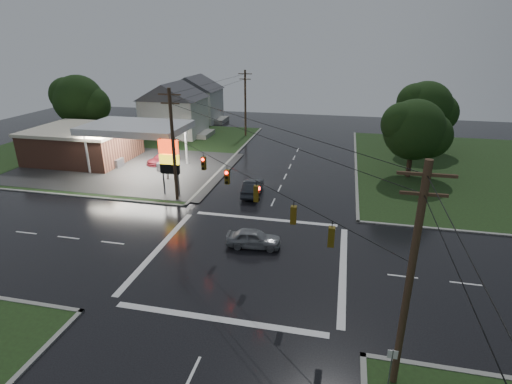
% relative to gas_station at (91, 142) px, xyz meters
% --- Properties ---
extents(ground, '(120.00, 120.00, 0.00)m').
position_rel_gas_station_xyz_m(ground, '(25.68, -19.70, -2.55)').
color(ground, black).
rests_on(ground, ground).
extents(grass_nw, '(36.00, 36.00, 0.08)m').
position_rel_gas_station_xyz_m(grass_nw, '(-0.32, 6.30, -2.51)').
color(grass_nw, black).
rests_on(grass_nw, ground).
extents(grass_ne, '(36.00, 36.00, 0.08)m').
position_rel_gas_station_xyz_m(grass_ne, '(51.68, 6.30, -2.51)').
color(grass_ne, black).
rests_on(grass_ne, ground).
extents(gas_station, '(26.20, 18.00, 5.60)m').
position_rel_gas_station_xyz_m(gas_station, '(0.00, 0.00, 0.00)').
color(gas_station, '#2D2D2D').
rests_on(gas_station, ground).
extents(pylon_sign, '(2.00, 0.35, 6.00)m').
position_rel_gas_station_xyz_m(pylon_sign, '(15.18, -9.20, 1.46)').
color(pylon_sign, '#59595E').
rests_on(pylon_sign, ground).
extents(utility_pole_nw, '(2.20, 0.32, 11.00)m').
position_rel_gas_station_xyz_m(utility_pole_nw, '(16.18, -10.20, 3.17)').
color(utility_pole_nw, '#382619').
rests_on(utility_pole_nw, ground).
extents(utility_pole_se, '(2.20, 0.32, 11.00)m').
position_rel_gas_station_xyz_m(utility_pole_se, '(35.18, -29.20, 3.17)').
color(utility_pole_se, '#382619').
rests_on(utility_pole_se, ground).
extents(utility_pole_n, '(2.20, 0.32, 10.50)m').
position_rel_gas_station_xyz_m(utility_pole_n, '(16.18, 18.30, 2.92)').
color(utility_pole_n, '#382619').
rests_on(utility_pole_n, ground).
extents(traffic_signals, '(26.87, 26.87, 1.47)m').
position_rel_gas_station_xyz_m(traffic_signals, '(25.69, -19.72, 3.93)').
color(traffic_signals, black).
rests_on(traffic_signals, ground).
extents(house_near, '(11.05, 8.48, 8.60)m').
position_rel_gas_station_xyz_m(house_near, '(4.73, 16.30, 1.86)').
color(house_near, silver).
rests_on(house_near, ground).
extents(house_far, '(11.05, 8.48, 8.60)m').
position_rel_gas_station_xyz_m(house_far, '(3.73, 28.30, 1.86)').
color(house_far, silver).
rests_on(house_far, ground).
extents(tree_nw_behind, '(8.93, 7.60, 10.00)m').
position_rel_gas_station_xyz_m(tree_nw_behind, '(-8.17, 10.29, 3.63)').
color(tree_nw_behind, black).
rests_on(tree_nw_behind, ground).
extents(tree_ne_near, '(7.99, 6.80, 8.98)m').
position_rel_gas_station_xyz_m(tree_ne_near, '(39.82, 2.29, 3.01)').
color(tree_ne_near, black).
rests_on(tree_ne_near, ground).
extents(tree_ne_far, '(8.46, 7.20, 9.80)m').
position_rel_gas_station_xyz_m(tree_ne_far, '(42.83, 14.29, 3.63)').
color(tree_ne_far, black).
rests_on(tree_ne_far, ground).
extents(car_north, '(1.97, 4.91, 1.59)m').
position_rel_gas_station_xyz_m(car_north, '(23.21, -7.04, -1.75)').
color(car_north, '#22252B').
rests_on(car_north, ground).
extents(car_crossing, '(4.36, 2.01, 1.45)m').
position_rel_gas_station_xyz_m(car_crossing, '(25.79, -17.84, -1.82)').
color(car_crossing, gray).
rests_on(car_crossing, ground).
extents(car_pump, '(3.55, 4.85, 1.31)m').
position_rel_gas_station_xyz_m(car_pump, '(9.40, 1.02, -1.89)').
color(car_pump, maroon).
rests_on(car_pump, ground).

